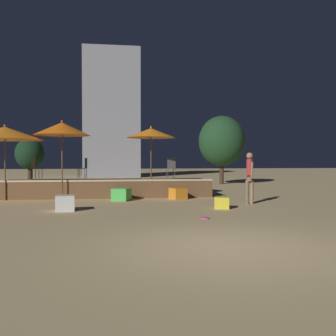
# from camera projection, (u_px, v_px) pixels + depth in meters

# --- Properties ---
(ground_plane) EXTENTS (120.00, 120.00, 0.00)m
(ground_plane) POSITION_uv_depth(u_px,v_px,m) (224.00, 247.00, 6.95)
(ground_plane) COLOR tan
(wooden_deck) EXTENTS (8.98, 2.42, 0.79)m
(wooden_deck) POSITION_uv_depth(u_px,v_px,m) (108.00, 188.00, 16.67)
(wooden_deck) COLOR brown
(wooden_deck) RESTS_ON ground
(patio_umbrella_0) EXTENTS (2.24, 2.24, 3.20)m
(patio_umbrella_0) POSITION_uv_depth(u_px,v_px,m) (62.00, 129.00, 14.97)
(patio_umbrella_0) COLOR brown
(patio_umbrella_0) RESTS_ON ground
(patio_umbrella_1) EXTENTS (2.06, 2.06, 3.04)m
(patio_umbrella_1) POSITION_uv_depth(u_px,v_px,m) (151.00, 133.00, 15.82)
(patio_umbrella_1) COLOR brown
(patio_umbrella_1) RESTS_ON ground
(patio_umbrella_2) EXTENTS (2.97, 2.97, 3.02)m
(patio_umbrella_2) POSITION_uv_depth(u_px,v_px,m) (5.00, 133.00, 14.85)
(patio_umbrella_2) COLOR brown
(patio_umbrella_2) RESTS_ON ground
(cube_seat_0) EXTENTS (0.75, 0.75, 0.46)m
(cube_seat_0) POSITION_uv_depth(u_px,v_px,m) (178.00, 194.00, 15.34)
(cube_seat_0) COLOR orange
(cube_seat_0) RESTS_ON ground
(cube_seat_1) EXTENTS (0.66, 0.66, 0.50)m
(cube_seat_1) POSITION_uv_depth(u_px,v_px,m) (65.00, 203.00, 11.83)
(cube_seat_1) COLOR white
(cube_seat_1) RESTS_ON ground
(cube_seat_2) EXTENTS (0.60, 0.60, 0.39)m
(cube_seat_2) POSITION_uv_depth(u_px,v_px,m) (222.00, 203.00, 12.42)
(cube_seat_2) COLOR yellow
(cube_seat_2) RESTS_ON ground
(cube_seat_3) EXTENTS (0.82, 0.82, 0.49)m
(cube_seat_3) POSITION_uv_depth(u_px,v_px,m) (121.00, 194.00, 14.79)
(cube_seat_3) COLOR #4CC651
(cube_seat_3) RESTS_ON ground
(person_0) EXTENTS (0.31, 0.56, 1.88)m
(person_0) POSITION_uv_depth(u_px,v_px,m) (250.00, 175.00, 13.68)
(person_0) COLOR #72664C
(person_0) RESTS_ON ground
(bistro_chair_0) EXTENTS (0.48, 0.48, 0.90)m
(bistro_chair_0) POSITION_uv_depth(u_px,v_px,m) (35.00, 166.00, 16.37)
(bistro_chair_0) COLOR #47474C
(bistro_chair_0) RESTS_ON wooden_deck
(bistro_chair_1) EXTENTS (0.40, 0.40, 0.90)m
(bistro_chair_1) POSITION_uv_depth(u_px,v_px,m) (171.00, 166.00, 16.31)
(bistro_chair_1) COLOR #47474C
(bistro_chair_1) RESTS_ON wooden_deck
(bistro_chair_2) EXTENTS (0.41, 0.41, 0.90)m
(bistro_chair_2) POSITION_uv_depth(u_px,v_px,m) (84.00, 166.00, 16.62)
(bistro_chair_2) COLOR #1E4C47
(bistro_chair_2) RESTS_ON wooden_deck
(frisbee_disc) EXTENTS (0.25, 0.25, 0.03)m
(frisbee_disc) POSITION_uv_depth(u_px,v_px,m) (205.00, 218.00, 10.27)
(frisbee_disc) COLOR #E54C99
(frisbee_disc) RESTS_ON ground
(background_tree_0) EXTENTS (3.03, 3.03, 4.52)m
(background_tree_0) POSITION_uv_depth(u_px,v_px,m) (222.00, 141.00, 24.70)
(background_tree_0) COLOR #3D2B1C
(background_tree_0) RESTS_ON ground
(background_tree_1) EXTENTS (1.88, 1.88, 3.06)m
(background_tree_1) POSITION_uv_depth(u_px,v_px,m) (30.00, 154.00, 24.71)
(background_tree_1) COLOR #3D2B1C
(background_tree_1) RESTS_ON ground
(distant_building) EXTENTS (5.19, 4.13, 11.89)m
(distant_building) POSITION_uv_depth(u_px,v_px,m) (112.00, 114.00, 35.54)
(distant_building) COLOR gray
(distant_building) RESTS_ON ground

